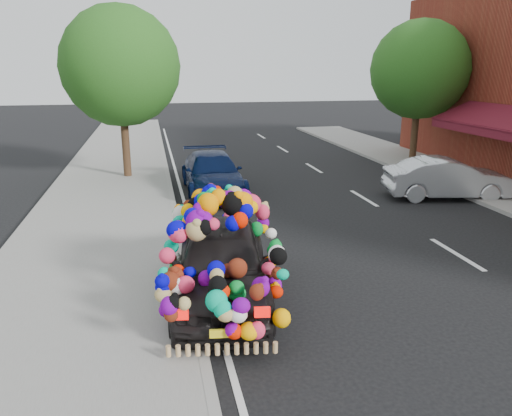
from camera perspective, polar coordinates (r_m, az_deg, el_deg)
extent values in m
plane|color=black|center=(10.46, 5.14, -6.74)|extent=(100.00, 100.00, 0.00)
cube|color=gray|center=(10.13, -19.07, -8.02)|extent=(4.00, 60.00, 0.12)
cube|color=gray|center=(10.04, -7.90, -7.42)|extent=(0.15, 60.00, 0.13)
cube|color=#56101C|center=(19.21, 25.62, 9.36)|extent=(1.62, 5.20, 0.75)
cube|color=#56101C|center=(18.81, 23.64, 8.25)|extent=(0.06, 5.20, 0.35)
cylinder|color=#332114|center=(18.93, -14.68, 7.30)|extent=(0.28, 0.28, 2.73)
sphere|color=#235617|center=(18.74, -15.26, 15.37)|extent=(4.20, 4.20, 4.20)
cylinder|color=#332114|center=(22.26, 17.65, 8.17)|extent=(0.28, 0.28, 2.64)
sphere|color=#235617|center=(22.10, 18.23, 14.80)|extent=(4.00, 4.00, 4.00)
imported|color=black|center=(8.83, -3.92, -6.24)|extent=(2.20, 4.25, 1.38)
cube|color=red|center=(6.96, -8.65, -11.96)|extent=(0.23, 0.09, 0.14)
cube|color=red|center=(6.95, 0.71, -11.81)|extent=(0.23, 0.09, 0.14)
cube|color=yellow|center=(7.07, -3.92, -14.11)|extent=(0.34, 0.09, 0.12)
imported|color=#051032|center=(16.41, -5.00, 3.95)|extent=(1.83, 4.45, 1.29)
imported|color=#B3B5BB|center=(16.77, 21.07, 3.18)|extent=(4.06, 2.10, 1.27)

